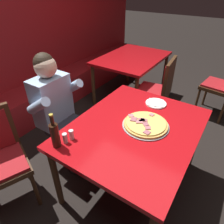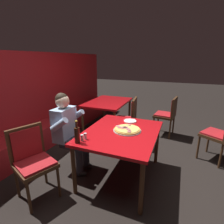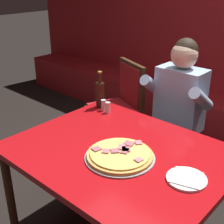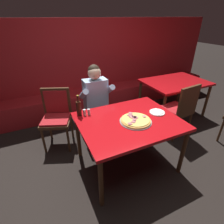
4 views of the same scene
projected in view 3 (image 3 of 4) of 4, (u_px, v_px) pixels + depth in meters
The scene contains 8 objects.
main_dining_table at pixel (120, 160), 1.91m from camera, with size 1.28×1.02×0.75m.
pizza at pixel (120, 155), 1.79m from camera, with size 0.41×0.41×0.05m.
plate_white_paper at pixel (186, 179), 1.60m from camera, with size 0.21×0.21×0.02m.
beer_bottle at pixel (100, 94), 2.43m from camera, with size 0.07×0.07×0.29m.
shaker_parmesan at pixel (103, 106), 2.40m from camera, with size 0.04×0.04×0.09m.
shaker_black_pepper at pixel (108, 108), 2.36m from camera, with size 0.04×0.04×0.09m.
diner_seated_blue_shirt at pixel (174, 110), 2.53m from camera, with size 0.53×0.53×1.27m.
dining_chair_near_left at pixel (120, 102), 3.07m from camera, with size 0.57×0.57×0.95m.
Camera 3 is at (1.04, -1.24, 1.73)m, focal length 50.00 mm.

